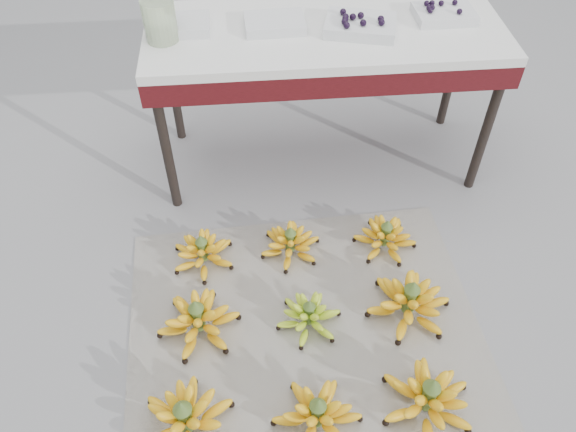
{
  "coord_description": "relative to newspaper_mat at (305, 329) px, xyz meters",
  "views": [
    {
      "loc": [
        -0.17,
        -1.09,
        1.75
      ],
      "look_at": [
        -0.05,
        0.26,
        0.3
      ],
      "focal_mm": 35.0,
      "sensor_mm": 36.0,
      "label": 1
    }
  ],
  "objects": [
    {
      "name": "ground",
      "position": [
        0.01,
        0.02,
        -0.0
      ],
      "size": [
        60.0,
        60.0,
        0.0
      ],
      "primitive_type": "plane",
      "color": "gray",
      "rests_on": "ground"
    },
    {
      "name": "newspaper_mat",
      "position": [
        0.0,
        0.0,
        0.0
      ],
      "size": [
        1.3,
        1.11,
        0.01
      ],
      "primitive_type": "cube",
      "rotation": [
        0.0,
        0.0,
        0.05
      ],
      "color": "beige",
      "rests_on": "ground"
    },
    {
      "name": "bunch_front_left",
      "position": [
        -0.41,
        -0.33,
        0.07
      ],
      "size": [
        0.35,
        0.35,
        0.19
      ],
      "rotation": [
        0.0,
        0.0,
        0.17
      ],
      "color": "yellow",
      "rests_on": "newspaper_mat"
    },
    {
      "name": "bunch_front_center",
      "position": [
        -0.0,
        -0.35,
        0.06
      ],
      "size": [
        0.35,
        0.35,
        0.17
      ],
      "rotation": [
        0.0,
        0.0,
        -0.31
      ],
      "color": "yellow",
      "rests_on": "newspaper_mat"
    },
    {
      "name": "bunch_front_right",
      "position": [
        0.35,
        -0.33,
        0.07
      ],
      "size": [
        0.35,
        0.35,
        0.18
      ],
      "rotation": [
        0.0,
        0.0,
        0.17
      ],
      "color": "yellow",
      "rests_on": "newspaper_mat"
    },
    {
      "name": "bunch_mid_left",
      "position": [
        -0.38,
        0.03,
        0.06
      ],
      "size": [
        0.33,
        0.33,
        0.18
      ],
      "rotation": [
        0.0,
        0.0,
        0.15
      ],
      "color": "yellow",
      "rests_on": "newspaper_mat"
    },
    {
      "name": "bunch_mid_center",
      "position": [
        0.01,
        0.02,
        0.05
      ],
      "size": [
        0.28,
        0.28,
        0.14
      ],
      "rotation": [
        0.0,
        0.0,
        -0.24
      ],
      "color": "#86B721",
      "rests_on": "newspaper_mat"
    },
    {
      "name": "bunch_mid_right",
      "position": [
        0.38,
        0.04,
        0.07
      ],
      "size": [
        0.32,
        0.32,
        0.19
      ],
      "rotation": [
        0.0,
        0.0,
        0.06
      ],
      "color": "yellow",
      "rests_on": "newspaper_mat"
    },
    {
      "name": "bunch_back_left",
      "position": [
        -0.36,
        0.34,
        0.05
      ],
      "size": [
        0.29,
        0.29,
        0.15
      ],
      "rotation": [
        0.0,
        0.0,
        0.18
      ],
      "color": "yellow",
      "rests_on": "newspaper_mat"
    },
    {
      "name": "bunch_back_center",
      "position": [
        -0.02,
        0.36,
        0.05
      ],
      "size": [
        0.25,
        0.25,
        0.15
      ],
      "rotation": [
        0.0,
        0.0,
        0.05
      ],
      "color": "yellow",
      "rests_on": "newspaper_mat"
    },
    {
      "name": "bunch_back_right",
      "position": [
        0.36,
        0.36,
        0.05
      ],
      "size": [
        0.32,
        0.32,
        0.15
      ],
      "rotation": [
        0.0,
        0.0,
        0.36
      ],
      "color": "yellow",
      "rests_on": "newspaper_mat"
    },
    {
      "name": "vendor_table",
      "position": [
        0.16,
        0.91,
        0.59
      ],
      "size": [
        1.4,
        0.56,
        0.67
      ],
      "color": "black",
      "rests_on": "ground"
    },
    {
      "name": "tray_far_left",
      "position": [
        -0.39,
        0.95,
        0.69
      ],
      "size": [
        0.23,
        0.17,
        0.04
      ],
      "color": "silver",
      "rests_on": "vendor_table"
    },
    {
      "name": "tray_left",
      "position": [
        -0.03,
        0.93,
        0.69
      ],
      "size": [
        0.23,
        0.17,
        0.04
      ],
      "color": "silver",
      "rests_on": "vendor_table"
    },
    {
      "name": "tray_right",
      "position": [
        0.29,
        0.88,
        0.69
      ],
      "size": [
        0.3,
        0.25,
        0.07
      ],
      "color": "silver",
      "rests_on": "vendor_table"
    },
    {
      "name": "tray_far_right",
      "position": [
        0.64,
        0.95,
        0.69
      ],
      "size": [
        0.23,
        0.17,
        0.06
      ],
      "color": "silver",
      "rests_on": "vendor_table"
    },
    {
      "name": "glass_jar",
      "position": [
        -0.45,
        0.88,
        0.74
      ],
      "size": [
        0.13,
        0.13,
        0.15
      ],
      "primitive_type": "cylinder",
      "rotation": [
        0.0,
        0.0,
        0.1
      ],
      "color": "beige",
      "rests_on": "vendor_table"
    }
  ]
}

